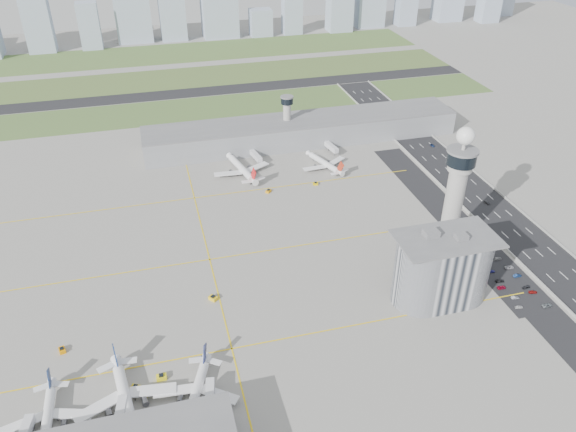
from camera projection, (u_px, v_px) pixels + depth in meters
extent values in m
plane|color=#98968E|center=(308.00, 284.00, 251.22)|extent=(1000.00, 1000.00, 0.00)
cube|color=#405B2B|center=(199.00, 109.00, 430.69)|extent=(480.00, 50.00, 0.08)
cube|color=#4A5F2D|center=(188.00, 78.00, 491.98)|extent=(480.00, 60.00, 0.08)
cube|color=#48652F|center=(179.00, 53.00, 557.35)|extent=(480.00, 70.00, 0.08)
cube|color=black|center=(193.00, 93.00, 460.92)|extent=(480.00, 22.00, 0.10)
cube|color=black|center=(532.00, 246.00, 276.29)|extent=(28.00, 500.00, 0.10)
cube|color=#9E9E99|center=(507.00, 249.00, 272.94)|extent=(0.60, 500.00, 1.20)
cube|color=#9E9E99|center=(556.00, 241.00, 279.05)|extent=(0.60, 500.00, 1.20)
cube|color=black|center=(498.00, 266.00, 262.67)|extent=(18.00, 260.00, 0.08)
cube|color=black|center=(509.00, 282.00, 252.42)|extent=(20.00, 44.00, 0.10)
cube|color=yellow|center=(232.00, 349.00, 217.97)|extent=(260.00, 0.60, 0.01)
cube|color=yellow|center=(210.00, 260.00, 267.00)|extent=(260.00, 0.60, 0.01)
cube|color=yellow|center=(194.00, 198.00, 316.03)|extent=(260.00, 0.60, 0.01)
cube|color=yellow|center=(210.00, 260.00, 267.00)|extent=(0.60, 260.00, 0.01)
cylinder|color=#ADAAA5|center=(452.00, 208.00, 260.66)|extent=(8.40, 8.40, 48.00)
cylinder|color=#ADAAA5|center=(460.00, 166.00, 248.93)|extent=(11.00, 11.00, 4.00)
cylinder|color=black|center=(462.00, 158.00, 246.79)|extent=(13.00, 13.00, 6.00)
cylinder|color=slate|center=(463.00, 151.00, 244.92)|extent=(14.00, 14.00, 1.00)
cylinder|color=#ADAAA5|center=(464.00, 145.00, 243.59)|extent=(1.60, 1.60, 5.00)
sphere|color=white|center=(466.00, 136.00, 241.19)|extent=(8.00, 8.00, 8.00)
cylinder|color=#ADAAA5|center=(287.00, 122.00, 372.87)|extent=(5.00, 5.00, 28.00)
cylinder|color=black|center=(287.00, 101.00, 364.87)|extent=(8.00, 8.00, 4.00)
cylinder|color=slate|center=(287.00, 97.00, 363.53)|extent=(8.60, 8.60, 0.80)
cube|color=#B2B2B7|center=(442.00, 269.00, 236.59)|extent=(18.00, 24.00, 30.00)
cylinder|color=#B2B2B7|center=(422.00, 272.00, 234.62)|extent=(24.00, 24.00, 30.00)
cylinder|color=#B2B2B7|center=(461.00, 265.00, 238.55)|extent=(24.00, 24.00, 30.00)
cube|color=slate|center=(447.00, 239.00, 228.37)|extent=(42.00, 24.00, 0.80)
cube|color=slate|center=(431.00, 233.00, 228.66)|extent=(6.00, 5.00, 3.00)
cube|color=slate|center=(461.00, 237.00, 227.13)|extent=(5.00, 4.00, 2.40)
cube|color=gray|center=(302.00, 131.00, 376.89)|extent=(210.00, 32.00, 15.00)
cube|color=slate|center=(302.00, 120.00, 372.67)|extent=(210.00, 32.00, 0.80)
imported|color=silver|center=(519.00, 307.00, 237.69)|extent=(3.47, 1.77, 1.13)
imported|color=gray|center=(515.00, 297.00, 242.84)|extent=(3.62, 1.58, 1.16)
imported|color=#9F0928|center=(502.00, 287.00, 248.62)|extent=(4.09, 1.97, 1.12)
imported|color=black|center=(500.00, 281.00, 252.54)|extent=(4.18, 2.13, 1.16)
imported|color=navy|center=(491.00, 271.00, 258.40)|extent=(3.64, 1.72, 1.20)
imported|color=#B3B5C5|center=(480.00, 262.00, 264.47)|extent=(3.74, 1.78, 1.18)
imported|color=slate|center=(547.00, 305.00, 238.48)|extent=(4.54, 2.17, 1.25)
imported|color=maroon|center=(533.00, 292.00, 246.01)|extent=(3.96, 2.14, 1.09)
imported|color=#25262B|center=(526.00, 287.00, 248.72)|extent=(4.00, 2.04, 1.30)
imported|color=navy|center=(517.00, 276.00, 255.62)|extent=(4.01, 1.59, 1.30)
imported|color=#B8B7BE|center=(509.00, 267.00, 260.93)|extent=(4.51, 2.31, 1.22)
imported|color=gray|center=(498.00, 259.00, 266.71)|extent=(4.11, 1.89, 1.16)
imported|color=black|center=(487.00, 203.00, 310.50)|extent=(1.91, 3.98, 1.26)
imported|color=navy|center=(432.00, 145.00, 373.56)|extent=(1.93, 4.05, 1.12)
imported|color=gray|center=(377.00, 113.00, 422.13)|extent=(1.56, 3.60, 1.21)
cube|color=#9EADC1|center=(36.00, 17.00, 543.55)|extent=(25.49, 20.39, 66.89)
cube|color=#9EADC1|center=(89.00, 26.00, 558.25)|extent=(20.04, 16.03, 45.20)
cube|color=#9EADC1|center=(132.00, 11.00, 578.92)|extent=(35.76, 28.61, 61.22)
cube|color=#9EADC1|center=(219.00, 6.00, 594.53)|extent=(36.96, 29.57, 62.11)
cube|color=#9EADC1|center=(261.00, 22.00, 606.02)|extent=(23.01, 18.41, 27.75)
cube|color=#9EADC1|center=(292.00, 15.00, 610.39)|extent=(20.22, 16.18, 38.97)
cube|color=#9EADC1|center=(340.00, 9.00, 618.36)|extent=(26.14, 20.92, 46.89)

